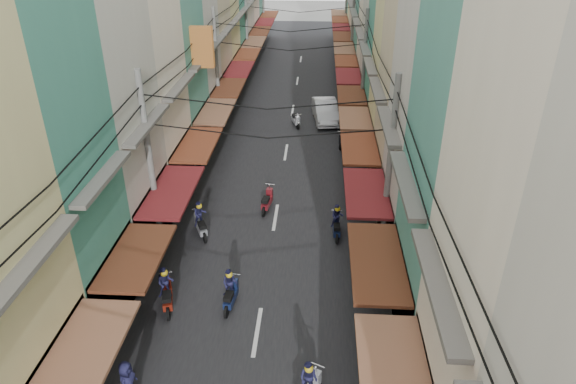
% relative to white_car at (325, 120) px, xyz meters
% --- Properties ---
extents(ground, '(160.00, 160.00, 0.00)m').
position_rel_white_car_xyz_m(ground, '(-2.50, -19.95, 0.00)').
color(ground, slate).
rests_on(ground, ground).
extents(road, '(10.00, 80.00, 0.02)m').
position_rel_white_car_xyz_m(road, '(-2.50, 0.05, 0.01)').
color(road, black).
rests_on(road, ground).
extents(sidewalk_left, '(3.00, 80.00, 0.06)m').
position_rel_white_car_xyz_m(sidewalk_left, '(-9.00, 0.05, 0.03)').
color(sidewalk_left, gray).
rests_on(sidewalk_left, ground).
extents(sidewalk_right, '(3.00, 80.00, 0.06)m').
position_rel_white_car_xyz_m(sidewalk_right, '(4.00, 0.05, 0.03)').
color(sidewalk_right, gray).
rests_on(sidewalk_right, ground).
extents(utility_poles, '(10.20, 66.13, 8.20)m').
position_rel_white_car_xyz_m(utility_poles, '(-2.50, -4.94, 6.59)').
color(utility_poles, slate).
rests_on(utility_poles, ground).
extents(white_car, '(5.56, 2.73, 1.89)m').
position_rel_white_car_xyz_m(white_car, '(0.00, 0.00, 0.00)').
color(white_car, silver).
rests_on(white_car, ground).
extents(bicycle, '(1.62, 0.86, 1.06)m').
position_rel_white_car_xyz_m(bicycle, '(4.21, -22.95, 0.00)').
color(bicycle, black).
rests_on(bicycle, ground).
extents(moving_scooters, '(7.80, 25.39, 1.84)m').
position_rel_white_car_xyz_m(moving_scooters, '(-2.77, -16.13, 0.52)').
color(moving_scooters, black).
rests_on(moving_scooters, ground).
extents(pedestrians, '(13.29, 22.46, 2.17)m').
position_rel_white_car_xyz_m(pedestrians, '(-7.11, -16.99, 1.02)').
color(pedestrians, '#28212D').
rests_on(pedestrians, ground).
extents(traffic_sign, '(0.10, 0.65, 2.94)m').
position_rel_white_car_xyz_m(traffic_sign, '(3.45, -22.17, 2.15)').
color(traffic_sign, slate).
rests_on(traffic_sign, ground).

